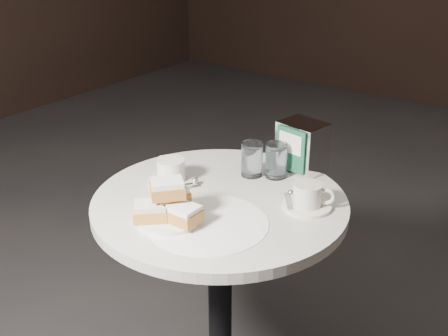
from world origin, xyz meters
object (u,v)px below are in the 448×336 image
at_px(water_glass_right, 276,161).
at_px(beignet_plate, 168,207).
at_px(water_glass_left, 252,160).
at_px(coffee_cup_left, 171,173).
at_px(napkin_dispenser, 302,147).
at_px(coffee_cup_right, 308,197).
at_px(cafe_table, 220,259).

bearing_deg(water_glass_right, beignet_plate, -102.20).
relative_size(water_glass_left, water_glass_right, 0.99).
xyz_separation_m(coffee_cup_left, water_glass_left, (0.16, 0.18, 0.02)).
distance_m(water_glass_left, napkin_dispenser, 0.16).
xyz_separation_m(coffee_cup_right, water_glass_right, (-0.17, 0.11, 0.02)).
height_order(coffee_cup_right, water_glass_right, water_glass_right).
xyz_separation_m(beignet_plate, water_glass_right, (0.08, 0.38, 0.01)).
bearing_deg(cafe_table, water_glass_left, 94.35).
distance_m(beignet_plate, napkin_dispenser, 0.48).
xyz_separation_m(beignet_plate, water_glass_left, (0.02, 0.35, 0.01)).
xyz_separation_m(cafe_table, water_glass_right, (0.05, 0.21, 0.25)).
bearing_deg(napkin_dispenser, coffee_cup_left, -121.49).
relative_size(cafe_table, water_glass_right, 7.20).
relative_size(coffee_cup_right, water_glass_left, 1.67).
bearing_deg(water_glass_left, cafe_table, -85.65).
bearing_deg(cafe_table, beignet_plate, -101.20).
relative_size(coffee_cup_left, water_glass_left, 1.75).
bearing_deg(water_glass_right, cafe_table, -103.01).
bearing_deg(cafe_table, water_glass_right, 76.99).
distance_m(beignet_plate, water_glass_left, 0.35).
bearing_deg(beignet_plate, coffee_cup_left, 129.20).
bearing_deg(coffee_cup_left, beignet_plate, -29.44).
height_order(beignet_plate, coffee_cup_right, beignet_plate).
relative_size(coffee_cup_right, water_glass_right, 1.65).
bearing_deg(coffee_cup_left, napkin_dispenser, 70.06).
bearing_deg(napkin_dispenser, water_glass_right, -104.77).
distance_m(water_glass_left, water_glass_right, 0.07).
relative_size(water_glass_right, napkin_dispenser, 0.68).
height_order(beignet_plate, napkin_dispenser, napkin_dispenser).
distance_m(coffee_cup_left, water_glass_right, 0.31).
height_order(coffee_cup_right, water_glass_left, water_glass_left).
height_order(cafe_table, water_glass_left, water_glass_left).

